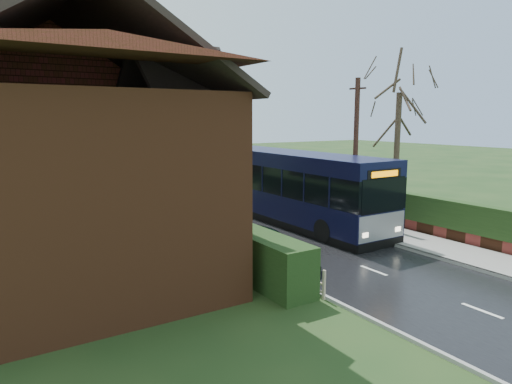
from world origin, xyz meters
TOP-DOWN VIEW (x-y plane):
  - ground at (0.00, 0.00)m, footprint 140.00×140.00m
  - road at (0.00, 10.00)m, footprint 6.00×100.00m
  - pavement at (4.25, 10.00)m, footprint 2.50×100.00m
  - kerb_right at (3.05, 10.00)m, footprint 0.12×100.00m
  - kerb_left at (-3.05, 10.00)m, footprint 0.12×100.00m
  - front_hedge at (-3.90, 5.00)m, footprint 1.20×16.00m
  - picket_fence at (-3.15, 5.00)m, footprint 0.10×16.00m
  - right_wall_hedge at (5.80, 10.00)m, footprint 0.60×50.00m
  - brick_house at (-8.73, 4.78)m, footprint 9.30×14.60m
  - bus at (2.20, 5.55)m, footprint 2.74×11.87m
  - car_silver at (-2.80, 4.18)m, footprint 1.94×4.07m
  - car_green at (-2.90, 0.67)m, footprint 2.89×4.86m
  - car_distant at (-0.41, 35.44)m, footprint 3.20×4.58m
  - bus_stop_sign at (4.00, 2.33)m, footprint 0.15×0.46m
  - telegraph_pole at (4.80, 3.94)m, footprint 0.26×0.93m
  - tree_right_near at (8.56, 4.55)m, footprint 4.42×4.42m
  - tree_right_far at (6.00, 21.41)m, footprint 3.98×3.98m
  - tree_house_side at (-9.60, 15.23)m, footprint 4.49×4.49m

SIDE VIEW (x-z plane):
  - ground at x=0.00m, z-range 0.00..0.00m
  - road at x=0.00m, z-range 0.00..0.02m
  - kerb_left at x=-3.05m, z-range 0.00..0.10m
  - pavement at x=4.25m, z-range 0.00..0.14m
  - kerb_right at x=3.05m, z-range 0.00..0.14m
  - picket_fence at x=-3.15m, z-range 0.00..0.90m
  - car_green at x=-2.90m, z-range 0.00..1.32m
  - car_silver at x=-2.80m, z-range 0.00..1.34m
  - car_distant at x=-0.41m, z-range 0.00..1.43m
  - front_hedge at x=-3.90m, z-range 0.00..1.60m
  - right_wall_hedge at x=5.80m, z-range 0.12..1.92m
  - bus at x=2.20m, z-range -0.02..3.59m
  - bus_stop_sign at x=4.00m, z-range 0.48..3.51m
  - telegraph_pole at x=4.80m, z-range 0.04..7.30m
  - brick_house at x=-8.73m, z-range -0.77..9.53m
  - tree_right_far at x=6.00m, z-range 1.90..9.58m
  - tree_right_near at x=8.56m, z-range 2.36..11.90m
  - tree_house_side at x=-9.60m, z-range 2.52..12.74m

